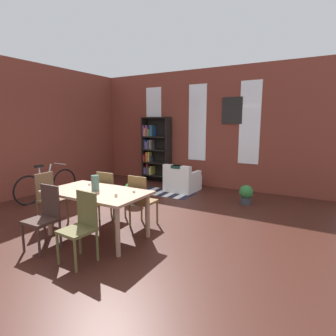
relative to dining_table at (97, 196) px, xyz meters
name	(u,v)px	position (x,y,z in m)	size (l,w,h in m)	color
ground_plane	(122,221)	(-0.11, 0.74, -0.68)	(9.21, 9.21, 0.00)	#3D1C15
back_wall_brick	(198,129)	(-0.11, 4.34, 1.00)	(7.49, 0.12, 3.38)	brown
left_wall_brick	(13,130)	(-3.42, 0.74, 1.00)	(0.12, 8.08, 3.38)	brown
window_pane_0	(154,123)	(-1.63, 4.27, 1.17)	(0.55, 0.02, 2.19)	white
window_pane_1	(197,123)	(-0.11, 4.27, 1.17)	(0.55, 0.02, 2.19)	white
window_pane_2	(250,123)	(1.40, 4.27, 1.17)	(0.55, 0.02, 2.19)	white
dining_table	(97,196)	(0.00, 0.00, 0.00)	(1.67, 0.95, 0.78)	#9F745B
vase_on_table	(95,183)	(-0.03, 0.00, 0.22)	(0.12, 0.12, 0.25)	#4C7266
tealight_candle_0	(89,184)	(-0.41, 0.24, 0.11)	(0.04, 0.04, 0.03)	silver
tealight_candle_1	(116,195)	(0.49, -0.11, 0.12)	(0.04, 0.04, 0.05)	silver
tealight_candle_2	(134,191)	(0.58, 0.22, 0.11)	(0.04, 0.04, 0.04)	silver
dining_chair_far_right	(141,199)	(0.38, 0.70, -0.17)	(0.40, 0.40, 0.95)	brown
dining_chair_near_left	(45,215)	(-0.38, -0.70, -0.17)	(0.41, 0.41, 0.95)	#3C2620
dining_chair_head_left	(49,197)	(-1.21, 0.00, -0.17)	(0.41, 0.41, 0.95)	brown
dining_chair_near_right	(81,225)	(0.38, -0.70, -0.17)	(0.42, 0.42, 0.95)	brown
dining_chair_far_left	(109,194)	(-0.37, 0.70, -0.17)	(0.42, 0.42, 0.95)	brown
bookshelf_tall	(154,149)	(-1.49, 4.08, 0.35)	(0.92, 0.34, 2.04)	black
armchair_white	(182,181)	(-0.16, 3.39, -0.41)	(0.83, 0.83, 0.75)	white
bicycle_second	(47,185)	(-2.66, 1.01, -0.33)	(0.44, 1.71, 0.90)	black
potted_plant_by_shelf	(246,194)	(1.68, 3.04, -0.45)	(0.32, 0.32, 0.44)	#333338
potted_plant_corner	(132,192)	(-0.60, 1.72, -0.40)	(0.41, 0.41, 0.52)	silver
striped_rug	(166,193)	(-0.43, 2.98, -0.68)	(1.47, 0.76, 0.01)	#1E1E33
framed_picture	(232,111)	(0.91, 4.27, 1.51)	(0.56, 0.03, 0.72)	black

